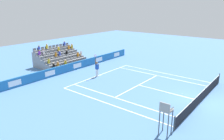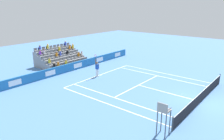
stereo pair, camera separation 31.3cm
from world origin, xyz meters
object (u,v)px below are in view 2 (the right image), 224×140
at_px(tennis_net, 201,96).
at_px(loose_tennis_ball, 182,94).
at_px(tennis_player, 97,68).
at_px(umpire_chair, 164,114).

height_order(tennis_net, loose_tennis_ball, tennis_net).
xyz_separation_m(tennis_net, loose_tennis_ball, (-0.46, -1.88, -0.46)).
distance_m(tennis_net, tennis_player, 11.78).
distance_m(tennis_net, loose_tennis_ball, 1.99).
bearing_deg(loose_tennis_ball, tennis_player, -83.67).
relative_size(tennis_net, umpire_chair, 5.12).
bearing_deg(umpire_chair, loose_tennis_ball, -167.63).
relative_size(tennis_net, loose_tennis_ball, 176.03).
distance_m(tennis_player, umpire_chair, 13.01).
relative_size(tennis_player, umpire_chair, 1.22).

